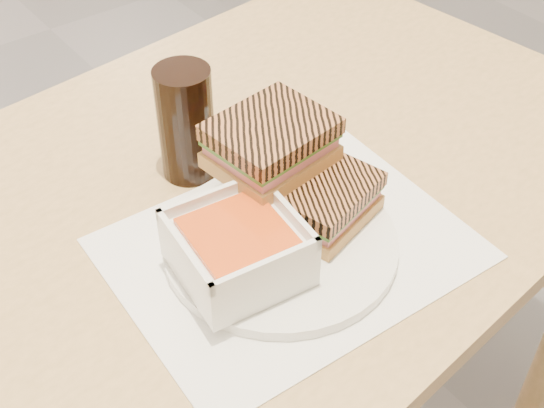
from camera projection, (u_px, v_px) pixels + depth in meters
main_table at (213, 263)px, 0.97m from camera, size 1.27×0.83×0.75m
tray_liner at (290, 248)px, 0.83m from camera, size 0.40×0.32×0.00m
plate at (280, 243)px, 0.82m from camera, size 0.27×0.27×0.01m
soup_bowl at (238, 250)px, 0.76m from camera, size 0.14×0.14×0.07m
panini_lower at (323, 199)px, 0.83m from camera, size 0.14×0.12×0.05m
panini_upper at (271, 143)px, 0.82m from camera, size 0.14×0.12×0.06m
cola_glass at (186, 123)px, 0.89m from camera, size 0.07×0.07×0.15m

